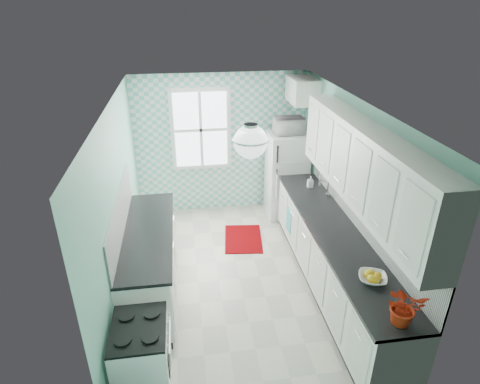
{
  "coord_description": "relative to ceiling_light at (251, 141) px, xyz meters",
  "views": [
    {
      "loc": [
        -0.66,
        -4.54,
        3.62
      ],
      "look_at": [
        0.05,
        0.25,
        1.25
      ],
      "focal_mm": 30.0,
      "sensor_mm": 36.0,
      "label": 1
    }
  ],
  "objects": [
    {
      "name": "floor",
      "position": [
        0.0,
        0.8,
        -2.33
      ],
      "size": [
        3.0,
        4.4,
        0.02
      ],
      "primitive_type": "cube",
      "color": "beige",
      "rests_on": "ground"
    },
    {
      "name": "ceiling",
      "position": [
        0.0,
        0.8,
        0.19
      ],
      "size": [
        3.0,
        4.4,
        0.02
      ],
      "primitive_type": "cube",
      "color": "white",
      "rests_on": "wall_back"
    },
    {
      "name": "wall_back",
      "position": [
        0.0,
        3.01,
        -1.07
      ],
      "size": [
        3.0,
        0.02,
        2.5
      ],
      "primitive_type": "cube",
      "color": "#73B9A3",
      "rests_on": "floor"
    },
    {
      "name": "wall_front",
      "position": [
        0.0,
        -1.41,
        -1.07
      ],
      "size": [
        3.0,
        0.02,
        2.5
      ],
      "primitive_type": "cube",
      "color": "#73B9A3",
      "rests_on": "floor"
    },
    {
      "name": "wall_left",
      "position": [
        -1.51,
        0.8,
        -1.07
      ],
      "size": [
        0.02,
        4.4,
        2.5
      ],
      "primitive_type": "cube",
      "color": "#73B9A3",
      "rests_on": "floor"
    },
    {
      "name": "wall_right",
      "position": [
        1.51,
        0.8,
        -1.07
      ],
      "size": [
        0.02,
        4.4,
        2.5
      ],
      "primitive_type": "cube",
      "color": "#73B9A3",
      "rests_on": "floor"
    },
    {
      "name": "accent_wall",
      "position": [
        0.0,
        2.99,
        -1.07
      ],
      "size": [
        3.0,
        0.01,
        2.5
      ],
      "primitive_type": "cube",
      "color": "#69C3B8",
      "rests_on": "wall_back"
    },
    {
      "name": "window",
      "position": [
        -0.35,
        2.96,
        -0.77
      ],
      "size": [
        1.04,
        0.05,
        1.44
      ],
      "color": "white",
      "rests_on": "wall_back"
    },
    {
      "name": "backsplash_right",
      "position": [
        1.49,
        0.4,
        -1.13
      ],
      "size": [
        0.02,
        3.6,
        0.51
      ],
      "primitive_type": "cube",
      "color": "white",
      "rests_on": "wall_right"
    },
    {
      "name": "backsplash_left",
      "position": [
        -1.49,
        0.73,
        -1.13
      ],
      "size": [
        0.02,
        2.15,
        0.51
      ],
      "primitive_type": "cube",
      "color": "white",
      "rests_on": "wall_left"
    },
    {
      "name": "upper_cabinets_right",
      "position": [
        1.33,
        0.2,
        -0.42
      ],
      "size": [
        0.33,
        3.2,
        0.9
      ],
      "primitive_type": "cube",
      "color": "white",
      "rests_on": "wall_right"
    },
    {
      "name": "upper_cabinet_fridge",
      "position": [
        1.3,
        2.63,
        -0.07
      ],
      "size": [
        0.4,
        0.74,
        0.4
      ],
      "primitive_type": "cube",
      "color": "white",
      "rests_on": "wall_right"
    },
    {
      "name": "ceiling_light",
      "position": [
        0.0,
        0.0,
        0.0
      ],
      "size": [
        0.34,
        0.34,
        0.35
      ],
      "color": "silver",
      "rests_on": "ceiling"
    },
    {
      "name": "base_cabinets_right",
      "position": [
        1.2,
        0.4,
        -1.87
      ],
      "size": [
        0.6,
        3.6,
        0.9
      ],
      "primitive_type": "cube",
      "color": "white",
      "rests_on": "floor"
    },
    {
      "name": "countertop_right",
      "position": [
        1.19,
        0.4,
        -1.4
      ],
      "size": [
        0.63,
        3.6,
        0.04
      ],
      "primitive_type": "cube",
      "color": "black",
      "rests_on": "base_cabinets_right"
    },
    {
      "name": "base_cabinets_left",
      "position": [
        -1.2,
        0.73,
        -1.87
      ],
      "size": [
        0.6,
        2.15,
        0.9
      ],
      "primitive_type": "cube",
      "color": "white",
      "rests_on": "floor"
    },
    {
      "name": "countertop_left",
      "position": [
        -1.19,
        0.73,
        -1.4
      ],
      "size": [
        0.63,
        2.15,
        0.04
      ],
      "primitive_type": "cube",
      "color": "black",
      "rests_on": "base_cabinets_left"
    },
    {
      "name": "fridge",
      "position": [
        1.11,
        2.59,
        -1.56
      ],
      "size": [
        0.67,
        0.67,
        1.53
      ],
      "rotation": [
        0.0,
        0.0,
        -0.05
      ],
      "color": "white",
      "rests_on": "floor"
    },
    {
      "name": "stove",
      "position": [
        -1.2,
        -0.79,
        -1.9
      ],
      "size": [
        0.53,
        0.66,
        0.79
      ],
      "rotation": [
        0.0,
        0.0,
        -0.04
      ],
      "color": "silver",
      "rests_on": "floor"
    },
    {
      "name": "sink",
      "position": [
        1.2,
        1.33,
        -1.39
      ],
      "size": [
        0.57,
        0.48,
        0.53
      ],
      "rotation": [
        0.0,
        0.0,
        -0.03
      ],
      "color": "silver",
      "rests_on": "countertop_right"
    },
    {
      "name": "rug",
      "position": [
        0.22,
        1.81,
        -2.32
      ],
      "size": [
        0.7,
        0.93,
        0.01
      ],
      "primitive_type": "cube",
      "rotation": [
        0.0,
        0.0,
        -0.12
      ],
      "color": "#640513",
      "rests_on": "floor"
    },
    {
      "name": "dish_towel",
      "position": [
        0.89,
        1.5,
        -1.84
      ],
      "size": [
        0.03,
        0.25,
        0.38
      ],
      "primitive_type": "cube",
      "rotation": [
        0.0,
        0.0,
        0.05
      ],
      "color": "teal",
      "rests_on": "base_cabinets_right"
    },
    {
      "name": "fruit_bowl",
      "position": [
        1.2,
        -0.62,
        -1.35
      ],
      "size": [
        0.37,
        0.37,
        0.07
      ],
      "primitive_type": "imported",
      "rotation": [
        0.0,
        0.0,
        -0.37
      ],
      "color": "white",
      "rests_on": "countertop_right"
    },
    {
      "name": "potted_plant",
      "position": [
        1.2,
        -1.22,
        -1.2
      ],
      "size": [
        0.36,
        0.32,
        0.37
      ],
      "primitive_type": "imported",
      "rotation": [
        0.0,
        0.0,
        -0.08
      ],
      "color": "red",
      "rests_on": "countertop_right"
    },
    {
      "name": "soap_bottle",
      "position": [
        1.25,
        1.69,
        -1.29
      ],
      "size": [
        0.08,
        0.09,
        0.18
      ],
      "primitive_type": "imported",
      "rotation": [
        0.0,
        0.0,
        -0.02
      ],
      "color": "#AACCD2",
      "rests_on": "countertop_right"
    },
    {
      "name": "microwave",
      "position": [
        1.11,
        2.59,
        -0.65
      ],
      "size": [
        0.5,
        0.35,
        0.27
      ],
      "primitive_type": "imported",
      "rotation": [
        0.0,
        0.0,
        3.17
      ],
      "color": "white",
      "rests_on": "fridge"
    }
  ]
}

